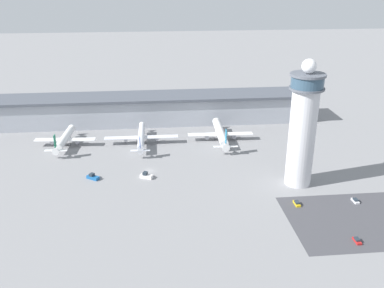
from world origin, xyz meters
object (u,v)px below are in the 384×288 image
object	(u,v)px
car_grey_coupe	(355,201)
service_truck_catering	(146,176)
airplane_gate_alpha	(64,139)
car_white_wagon	(297,203)
airplane_gate_charlie	(221,134)
car_maroon_suv	(357,241)
control_tower	(303,127)
airplane_gate_bravo	(141,137)
service_truck_fuel	(93,177)

from	to	relation	value
car_grey_coupe	service_truck_catering	bearing A→B (deg)	160.41
airplane_gate_alpha	car_white_wagon	world-z (taller)	airplane_gate_alpha
airplane_gate_charlie	car_maroon_suv	size ratio (longest dim) A/B	9.97
control_tower	airplane_gate_alpha	world-z (taller)	control_tower
airplane_gate_bravo	service_truck_fuel	bearing A→B (deg)	-118.56
airplane_gate_bravo	service_truck_catering	world-z (taller)	airplane_gate_bravo
car_white_wagon	airplane_gate_charlie	bearing A→B (deg)	105.04
car_white_wagon	airplane_gate_alpha	bearing A→B (deg)	145.15
service_truck_catering	car_grey_coupe	xyz separation A→B (m)	(85.35, -30.37, -0.48)
airplane_gate_bravo	car_white_wagon	bearing A→B (deg)	-48.51
airplane_gate_alpha	service_truck_catering	world-z (taller)	airplane_gate_alpha
airplane_gate_bravo	service_truck_fuel	size ratio (longest dim) A/B	6.53
control_tower	car_white_wagon	distance (m)	32.69
control_tower	airplane_gate_alpha	size ratio (longest dim) A/B	1.56
airplane_gate_bravo	control_tower	bearing A→B (deg)	-37.28
service_truck_catering	service_truck_fuel	distance (m)	24.24
service_truck_fuel	car_grey_coupe	xyz separation A→B (m)	(109.54, -31.83, -0.36)
airplane_gate_bravo	car_white_wagon	world-z (taller)	airplane_gate_bravo
car_white_wagon	airplane_gate_bravo	bearing A→B (deg)	131.49
control_tower	car_maroon_suv	distance (m)	52.91
control_tower	airplane_gate_charlie	distance (m)	64.02
service_truck_fuel	car_white_wagon	size ratio (longest dim) A/B	1.34
airplane_gate_bravo	car_grey_coupe	bearing A→B (deg)	-39.18
control_tower	airplane_gate_bravo	distance (m)	90.29
service_truck_catering	car_maroon_suv	xyz separation A→B (m)	(73.34, -57.19, -0.49)
service_truck_catering	car_white_wagon	xyz separation A→B (m)	(60.69, -30.21, -0.42)
airplane_gate_bravo	car_maroon_suv	xyz separation A→B (m)	(75.87, -98.45, -3.67)
service_truck_fuel	car_white_wagon	bearing A→B (deg)	-20.46
service_truck_catering	car_maroon_suv	bearing A→B (deg)	-37.95
airplane_gate_alpha	airplane_gate_charlie	world-z (taller)	airplane_gate_charlie
control_tower	service_truck_fuel	xyz separation A→B (m)	(-91.22, 13.15, -25.88)
control_tower	car_grey_coupe	bearing A→B (deg)	-45.56
service_truck_fuel	car_maroon_suv	distance (m)	113.81
control_tower	airplane_gate_alpha	distance (m)	125.17
airplane_gate_charlie	car_grey_coupe	bearing A→B (deg)	-58.74
control_tower	car_grey_coupe	size ratio (longest dim) A/B	12.96
airplane_gate_bravo	car_grey_coupe	world-z (taller)	airplane_gate_bravo
service_truck_fuel	service_truck_catering	bearing A→B (deg)	-3.45
service_truck_fuel	car_grey_coupe	bearing A→B (deg)	-16.20
car_white_wagon	car_maroon_suv	size ratio (longest dim) A/B	1.11
airplane_gate_charlie	service_truck_fuel	bearing A→B (deg)	-147.98
airplane_gate_alpha	airplane_gate_bravo	size ratio (longest dim) A/B	0.87
car_maroon_suv	car_white_wagon	bearing A→B (deg)	115.12
airplane_gate_bravo	service_truck_catering	xyz separation A→B (m)	(2.53, -41.26, -3.18)
airplane_gate_alpha	car_maroon_suv	world-z (taller)	airplane_gate_alpha
airplane_gate_bravo	airplane_gate_charlie	bearing A→B (deg)	1.43
control_tower	service_truck_catering	distance (m)	72.75
car_maroon_suv	service_truck_catering	bearing A→B (deg)	142.05
airplane_gate_bravo	service_truck_catering	size ratio (longest dim) A/B	6.50
service_truck_fuel	car_grey_coupe	size ratio (longest dim) A/B	1.46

